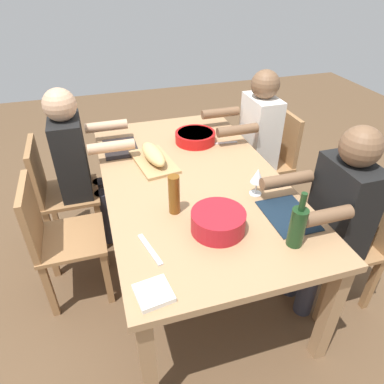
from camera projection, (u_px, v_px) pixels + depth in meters
The scene contains 21 objects.
ground_plane at pixel (192, 263), 2.56m from camera, with size 8.00×8.00×0.00m, color brown.
dining_table at pixel (192, 187), 2.19m from camera, with size 1.87×1.06×0.74m.
chair_near_left at pixel (353, 235), 2.09m from camera, with size 0.40×0.40×0.85m.
diner_near_left at pixel (335, 212), 1.92m from camera, with size 0.41×0.53×1.20m.
chair_far_center at pixel (56, 236), 2.09m from camera, with size 0.40×0.40×0.85m.
chair_far_right at pixel (57, 190), 2.49m from camera, with size 0.40×0.40×0.85m.
diner_far_right at pixel (78, 160), 2.41m from camera, with size 0.41×0.53×1.20m.
chair_near_right at pixel (272, 156), 2.90m from camera, with size 0.40×0.40×0.85m.
diner_near_right at pixel (254, 136), 2.73m from camera, with size 0.41×0.53×1.20m.
serving_bowl_salad at pixel (195, 137), 2.52m from camera, with size 0.29×0.29×0.08m.
serving_bowl_greens at pixel (218, 220), 1.70m from camera, with size 0.27×0.27×0.11m.
cutting_board at pixel (154, 162), 2.28m from camera, with size 0.40×0.22×0.02m, color tan.
bread_loaf at pixel (153, 154), 2.25m from camera, with size 0.32×0.11×0.09m, color tan.
wine_bottle at pixel (298, 226), 1.59m from camera, with size 0.08×0.08×0.29m.
beer_bottle at pixel (174, 195), 1.80m from camera, with size 0.06×0.06×0.22m, color brown.
wine_glass at pixel (257, 177), 1.93m from camera, with size 0.08×0.08×0.17m.
placemat_near_left at pixel (288, 215), 1.83m from camera, with size 0.32×0.23×0.01m, color #142333.
placemat_far_right at pixel (121, 148), 2.46m from camera, with size 0.32×0.23×0.01m, color black.
fork_near_right at pixel (226, 143), 2.53m from camera, with size 0.02×0.17×0.01m, color silver.
carving_knife at pixel (150, 249), 1.62m from camera, with size 0.23×0.02×0.01m, color silver.
napkin_stack at pixel (154, 293), 1.40m from camera, with size 0.14×0.14×0.02m, color white.
Camera 1 is at (-1.74, 0.53, 1.87)m, focal length 32.68 mm.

